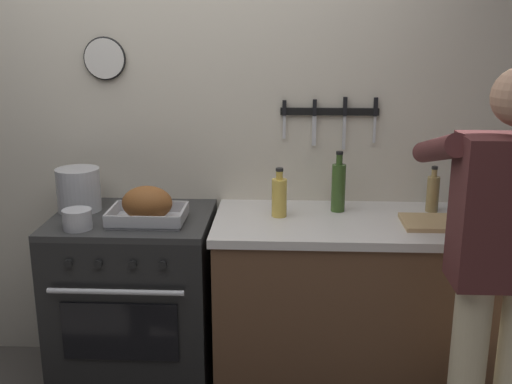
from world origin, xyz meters
TOP-DOWN VIEW (x-y plane):
  - wall_back at (-0.00, 1.35)m, footprint 6.00×0.13m
  - counter_block at (1.21, 0.99)m, footprint 2.03×0.65m
  - stove at (-0.22, 0.99)m, footprint 0.76×0.67m
  - person_cook at (1.33, 0.38)m, footprint 0.51×0.63m
  - roasting_pan at (-0.12, 0.90)m, footprint 0.35×0.26m
  - stock_pot at (-0.50, 1.07)m, footprint 0.21×0.21m
  - saucepan at (-0.42, 0.79)m, footprint 0.13×0.13m
  - cutting_board at (1.24, 0.93)m, footprint 0.36×0.24m
  - bottle_vinegar at (1.24, 1.14)m, footprint 0.06×0.06m
  - bottle_cooking_oil at (0.49, 1.02)m, footprint 0.07×0.07m
  - bottle_dish_soap at (1.48, 1.17)m, footprint 0.07×0.07m
  - bottle_olive_oil at (0.78, 1.12)m, footprint 0.07×0.07m

SIDE VIEW (x-z plane):
  - stove at x=-0.22m, z-range 0.00..0.90m
  - counter_block at x=1.21m, z-range 0.01..0.91m
  - cutting_board at x=1.24m, z-range 0.90..0.92m
  - saucepan at x=-0.42m, z-range 0.90..0.99m
  - person_cook at x=1.33m, z-range 0.12..1.78m
  - roasting_pan at x=-0.12m, z-range 0.89..1.06m
  - bottle_dish_soap at x=1.48m, z-range 0.88..1.10m
  - bottle_vinegar at x=1.24m, z-range 0.88..1.11m
  - bottle_cooking_oil at x=0.49m, z-range 0.88..1.12m
  - stock_pot at x=-0.50m, z-range 0.90..1.11m
  - bottle_olive_oil at x=0.78m, z-range 0.88..1.18m
  - wall_back at x=0.00m, z-range 0.00..2.60m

